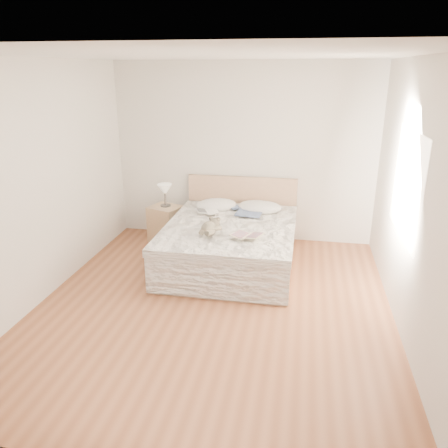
{
  "coord_description": "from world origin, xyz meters",
  "views": [
    {
      "loc": [
        0.93,
        -4.34,
        2.58
      ],
      "look_at": [
        -0.07,
        1.05,
        0.62
      ],
      "focal_mm": 35.0,
      "sensor_mm": 36.0,
      "label": 1
    }
  ],
  "objects": [
    {
      "name": "floor",
      "position": [
        0.0,
        0.0,
        0.0
      ],
      "size": [
        4.0,
        4.5,
        0.0
      ],
      "primitive_type": "cube",
      "color": "brown",
      "rests_on": "ground"
    },
    {
      "name": "ceiling",
      "position": [
        0.0,
        0.0,
        2.7
      ],
      "size": [
        4.0,
        4.5,
        0.0
      ],
      "primitive_type": "cube",
      "color": "white",
      "rests_on": "ground"
    },
    {
      "name": "wall_back",
      "position": [
        0.0,
        2.25,
        1.35
      ],
      "size": [
        4.0,
        0.02,
        2.7
      ],
      "primitive_type": "cube",
      "color": "silver",
      "rests_on": "ground"
    },
    {
      "name": "wall_front",
      "position": [
        0.0,
        -2.25,
        1.35
      ],
      "size": [
        4.0,
        0.02,
        2.7
      ],
      "primitive_type": "cube",
      "color": "silver",
      "rests_on": "ground"
    },
    {
      "name": "wall_left",
      "position": [
        -2.0,
        0.0,
        1.35
      ],
      "size": [
        0.02,
        4.5,
        2.7
      ],
      "primitive_type": "cube",
      "color": "silver",
      "rests_on": "ground"
    },
    {
      "name": "wall_right",
      "position": [
        2.0,
        0.0,
        1.35
      ],
      "size": [
        0.02,
        4.5,
        2.7
      ],
      "primitive_type": "cube",
      "color": "silver",
      "rests_on": "ground"
    },
    {
      "name": "window",
      "position": [
        1.99,
        0.3,
        1.45
      ],
      "size": [
        0.02,
        1.3,
        1.1
      ],
      "primitive_type": "cube",
      "color": "white",
      "rests_on": "wall_right"
    },
    {
      "name": "bed",
      "position": [
        0.0,
        1.19,
        0.31
      ],
      "size": [
        1.72,
        2.14,
        1.0
      ],
      "color": "tan",
      "rests_on": "floor"
    },
    {
      "name": "nightstand",
      "position": [
        -1.15,
        1.84,
        0.28
      ],
      "size": [
        0.56,
        0.53,
        0.56
      ],
      "primitive_type": "cube",
      "rotation": [
        0.0,
        0.0,
        -0.36
      ],
      "color": "tan",
      "rests_on": "floor"
    },
    {
      "name": "table_lamp",
      "position": [
        -1.15,
        1.86,
        0.81
      ],
      "size": [
        0.26,
        0.26,
        0.35
      ],
      "color": "#48433E",
      "rests_on": "nightstand"
    },
    {
      "name": "pillow_left",
      "position": [
        -0.33,
        1.81,
        0.64
      ],
      "size": [
        0.73,
        0.62,
        0.18
      ],
      "primitive_type": "ellipsoid",
      "rotation": [
        0.0,
        0.0,
        0.38
      ],
      "color": "white",
      "rests_on": "bed"
    },
    {
      "name": "pillow_middle",
      "position": [
        0.28,
        1.85,
        0.64
      ],
      "size": [
        0.58,
        0.42,
        0.17
      ],
      "primitive_type": "ellipsoid",
      "rotation": [
        0.0,
        0.0,
        -0.05
      ],
      "color": "white",
      "rests_on": "bed"
    },
    {
      "name": "pillow_right",
      "position": [
        0.34,
        1.81,
        0.64
      ],
      "size": [
        0.65,
        0.49,
        0.18
      ],
      "primitive_type": "ellipsoid",
      "rotation": [
        0.0,
        0.0,
        0.13
      ],
      "color": "silver",
      "rests_on": "bed"
    },
    {
      "name": "blouse",
      "position": [
        0.21,
        1.65,
        0.63
      ],
      "size": [
        0.62,
        0.66,
        0.02
      ],
      "primitive_type": null,
      "rotation": [
        0.0,
        0.0,
        -0.1
      ],
      "color": "#3B4C73",
      "rests_on": "bed"
    },
    {
      "name": "photo_book",
      "position": [
        -0.4,
        1.49,
        0.63
      ],
      "size": [
        0.39,
        0.33,
        0.02
      ],
      "primitive_type": "cube",
      "rotation": [
        0.0,
        0.0,
        0.42
      ],
      "color": "white",
      "rests_on": "bed"
    },
    {
      "name": "childrens_book",
      "position": [
        0.3,
        0.65,
        0.63
      ],
      "size": [
        0.43,
        0.36,
        0.02
      ],
      "primitive_type": "cube",
      "rotation": [
        0.0,
        0.0,
        -0.35
      ],
      "color": "#F1E5BE",
      "rests_on": "bed"
    },
    {
      "name": "teddy_bear",
      "position": [
        -0.19,
        0.63,
        0.65
      ],
      "size": [
        0.29,
        0.36,
        0.17
      ],
      "primitive_type": null,
      "rotation": [
        0.0,
        0.0,
        -0.19
      ],
      "color": "#6B6350",
      "rests_on": "bed"
    }
  ]
}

